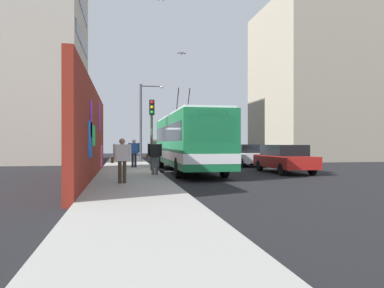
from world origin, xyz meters
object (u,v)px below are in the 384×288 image
(city_bus, at_px, (188,140))
(parked_car_white, at_px, (248,155))
(traffic_light, at_px, (152,123))
(parked_car_dark_gray, at_px, (226,153))
(pedestrian_near_wall, at_px, (122,157))
(pedestrian_at_curb, at_px, (155,154))
(parked_car_red, at_px, (284,158))
(street_lamp, at_px, (144,117))
(pedestrian_midblock, at_px, (134,151))

(city_bus, height_order, parked_car_white, city_bus)
(parked_car_white, distance_m, traffic_light, 9.07)
(parked_car_dark_gray, relative_size, pedestrian_near_wall, 2.44)
(city_bus, bearing_deg, traffic_light, 107.20)
(city_bus, distance_m, pedestrian_at_curb, 4.19)
(parked_car_red, distance_m, traffic_light, 7.70)
(parked_car_red, relative_size, street_lamp, 0.75)
(parked_car_white, height_order, parked_car_dark_gray, same)
(city_bus, bearing_deg, street_lamp, 12.17)
(parked_car_white, relative_size, pedestrian_near_wall, 2.38)
(city_bus, distance_m, parked_car_white, 6.79)
(city_bus, distance_m, traffic_light, 2.45)
(pedestrian_near_wall, relative_size, traffic_light, 0.43)
(parked_car_red, height_order, pedestrian_midblock, pedestrian_midblock)
(pedestrian_midblock, height_order, pedestrian_at_curb, pedestrian_midblock)
(parked_car_red, height_order, street_lamp, street_lamp)
(pedestrian_near_wall, bearing_deg, parked_car_white, -38.57)
(pedestrian_midblock, xyz_separation_m, traffic_light, (-2.94, -0.89, 1.63))
(parked_car_dark_gray, distance_m, street_lamp, 7.85)
(parked_car_dark_gray, height_order, pedestrian_midblock, pedestrian_midblock)
(pedestrian_near_wall, distance_m, pedestrian_midblock, 9.32)
(pedestrian_at_curb, xyz_separation_m, street_lamp, (12.84, -0.22, 2.69))
(parked_car_red, bearing_deg, street_lamp, 32.82)
(parked_car_red, distance_m, parked_car_dark_gray, 11.81)
(parked_car_red, relative_size, pedestrian_at_curb, 2.79)
(street_lamp, bearing_deg, pedestrian_near_wall, 173.85)
(parked_car_white, bearing_deg, parked_car_red, -180.00)
(traffic_light, bearing_deg, pedestrian_midblock, 16.83)
(traffic_light, bearing_deg, parked_car_red, -99.00)
(pedestrian_near_wall, distance_m, traffic_light, 6.76)
(city_bus, height_order, pedestrian_near_wall, city_bus)
(city_bus, bearing_deg, pedestrian_at_curb, 147.28)
(traffic_light, bearing_deg, city_bus, -72.80)
(city_bus, distance_m, pedestrian_midblock, 3.85)
(pedestrian_near_wall, bearing_deg, pedestrian_midblock, -4.57)
(city_bus, bearing_deg, pedestrian_near_wall, 151.65)
(pedestrian_near_wall, relative_size, pedestrian_midblock, 0.97)
(city_bus, xyz_separation_m, parked_car_dark_gray, (9.98, -5.20, -1.01))
(parked_car_white, xyz_separation_m, street_lamp, (5.11, 7.22, 3.02))
(parked_car_red, distance_m, parked_car_white, 6.08)
(pedestrian_near_wall, distance_m, pedestrian_at_curb, 3.86)
(pedestrian_midblock, height_order, traffic_light, traffic_light)
(city_bus, height_order, street_lamp, street_lamp)
(pedestrian_at_curb, bearing_deg, traffic_light, -1.73)
(pedestrian_midblock, bearing_deg, parked_car_dark_gray, -46.93)
(city_bus, relative_size, street_lamp, 1.91)
(city_bus, xyz_separation_m, street_lamp, (9.36, 2.02, 2.01))
(street_lamp, bearing_deg, parked_car_red, -147.18)
(city_bus, distance_m, parked_car_red, 5.60)
(city_bus, bearing_deg, pedestrian_midblock, 53.16)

